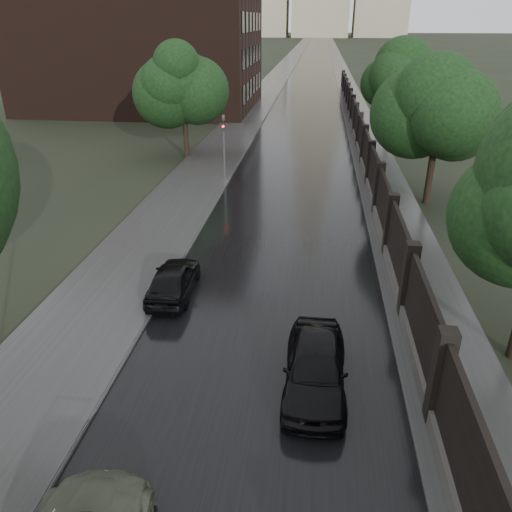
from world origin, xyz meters
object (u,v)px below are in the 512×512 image
object	(u,v)px
traffic_light	(224,142)
hatchback_left	(173,279)
tree_left_far	(183,83)
car_right_near	(315,367)
tree_right_b	(440,111)
tree_right_c	(394,75)

from	to	relation	value
traffic_light	hatchback_left	size ratio (longest dim) A/B	1.09
tree_left_far	car_right_near	bearing A→B (deg)	-68.31
tree_left_far	car_right_near	xyz separation A→B (m)	(9.60, -24.13, -4.53)
tree_right_b	traffic_light	world-z (taller)	tree_right_b
tree_right_c	hatchback_left	world-z (taller)	tree_right_c
traffic_light	tree_left_far	bearing A→B (deg)	126.47
tree_right_c	tree_right_b	bearing A→B (deg)	-90.00
hatchback_left	car_right_near	bearing A→B (deg)	136.70
tree_left_far	hatchback_left	xyz separation A→B (m)	(4.40, -19.56, -4.62)
tree_right_c	traffic_light	xyz separation A→B (m)	(-11.80, -15.01, -2.55)
tree_right_c	traffic_light	distance (m)	19.26
tree_right_b	hatchback_left	world-z (taller)	tree_right_b
hatchback_left	tree_right_b	bearing A→B (deg)	-135.82
tree_right_b	tree_right_c	size ratio (longest dim) A/B	1.00
tree_left_far	tree_right_c	distance (m)	18.45
hatchback_left	traffic_light	bearing A→B (deg)	-89.24
tree_right_b	tree_right_c	bearing A→B (deg)	90.00
traffic_light	car_right_near	xyz separation A→B (m)	(5.90, -19.13, -1.69)
tree_right_c	traffic_light	world-z (taller)	tree_right_c
tree_right_c	car_right_near	size ratio (longest dim) A/B	1.68
tree_left_far	car_right_near	distance (m)	26.37
car_right_near	traffic_light	bearing A→B (deg)	107.65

